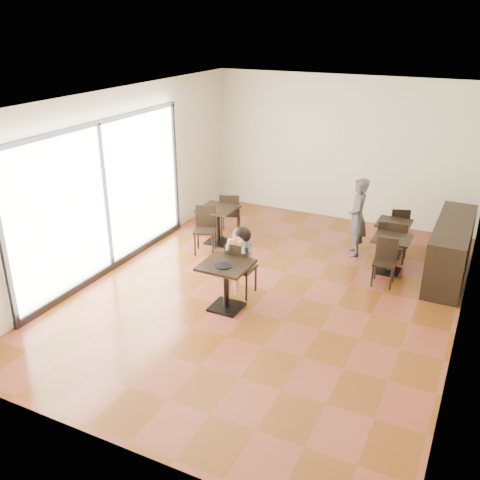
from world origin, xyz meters
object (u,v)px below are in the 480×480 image
Objects in this scene: adult_patron at (357,217)px; chair_left_b at (205,231)px; child_table at (226,286)px; chair_back_a at (398,226)px; cafe_table_back at (392,238)px; chair_mid_b at (384,263)px; chair_left_a at (230,213)px; cafe_table_mid at (390,255)px; child_chair at (241,268)px; chair_back_b at (387,245)px; child at (241,261)px; chair_mid_a at (397,241)px; cafe_table_left at (218,225)px.

chair_left_b is (-2.67, -1.24, -0.31)m from adult_patron.
child_table is 0.98× the size of chair_back_a.
chair_mid_b reaches higher than cafe_table_back.
cafe_table_back is 0.73× the size of chair_left_a.
cafe_table_mid is 1.02× the size of cafe_table_back.
child_chair is at bearing -62.07° from chair_left_b.
adult_patron is 1.13m from chair_back_a.
chair_left_a is 1.00× the size of chair_left_b.
chair_back_b is at bearing 95.21° from chair_mid_b.
cafe_table_back is at bearing 91.69° from chair_mid_b.
child_table is 1.15× the size of cafe_table_mid.
child is at bearing -125.19° from cafe_table_back.
chair_mid_a is (0.00, 0.55, 0.07)m from cafe_table_mid.
adult_patron reaches higher than chair_left_b.
cafe_table_mid is 3.46m from cafe_table_left.
chair_mid_a is (0.13, -0.28, 0.08)m from cafe_table_back.
cafe_table_back is at bearing 98.89° from cafe_table_mid.
chair_back_a is (1.94, 3.85, 0.01)m from child_table.
chair_back_b is at bearing 7.54° from cafe_table_left.
adult_patron is at bearing 66.74° from child_table.
chair_mid_b reaches higher than child_table.
chair_mid_a is at bearing 73.24° from adult_patron.
chair_back_a is 1.00× the size of chair_back_b.
cafe_table_left is 0.93× the size of chair_mid_a.
cafe_table_left reaches higher than cafe_table_mid.
chair_mid_a is at bearing 46.17° from chair_back_b.
child is at bearing -149.77° from chair_back_b.
chair_left_b is at bearing -83.50° from adult_patron.
child reaches higher than cafe_table_left.
child_chair is 1.18× the size of chair_back_b.
chair_mid_a is (2.07, 3.02, 0.02)m from child_table.
cafe_table_back is at bearing 71.63° from chair_back_b.
child_table is 2.83m from chair_mid_b.
cafe_table_mid is at bearing -83.40° from chair_back_b.
chair_left_b is (0.00, -0.55, 0.08)m from cafe_table_left.
child_table is 0.52× the size of adult_patron.
cafe_table_back is at bearing -68.70° from chair_mid_a.
chair_mid_b is at bearing 33.56° from child.
child is 1.30× the size of chair_left_b.
child_table is 3.83m from cafe_table_back.
chair_back_a reaches higher than cafe_table_left.
chair_back_a is at bearing 175.69° from chair_left_a.
chair_mid_a reaches higher than cafe_table_mid.
chair_mid_a is 0.30m from chair_back_b.
chair_left_b is at bearing -155.15° from cafe_table_back.
chair_left_b reaches higher than chair_back_b.
cafe_table_left is 3.47m from cafe_table_back.
child_table is 1.18× the size of cafe_table_back.
chair_back_b is at bearing -131.40° from child_chair.
chair_mid_a and chair_mid_b have the same top height.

